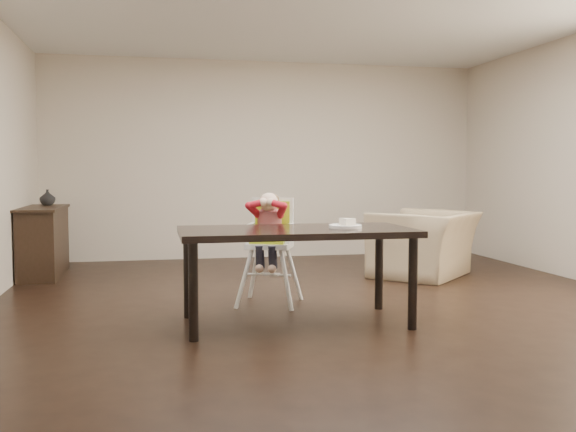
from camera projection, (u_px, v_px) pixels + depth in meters
name	position (u px, v px, depth m)	size (l,w,h in m)	color
ground	(337.00, 309.00, 5.55)	(7.00, 7.00, 0.00)	black
room_walls	(338.00, 93.00, 5.42)	(6.02, 7.02, 2.71)	beige
dining_table	(296.00, 239.00, 5.00)	(1.80, 0.90, 0.75)	black
high_chair	(270.00, 225.00, 5.75)	(0.55, 0.55, 1.00)	white
plate	(346.00, 225.00, 5.04)	(0.30, 0.30, 0.07)	white
armchair	(425.00, 233.00, 7.28)	(1.13, 0.74, 0.99)	tan
sideboard	(44.00, 241.00, 7.32)	(0.44, 1.26, 0.79)	black
vase	(47.00, 198.00, 7.63)	(0.18, 0.19, 0.18)	#99999E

